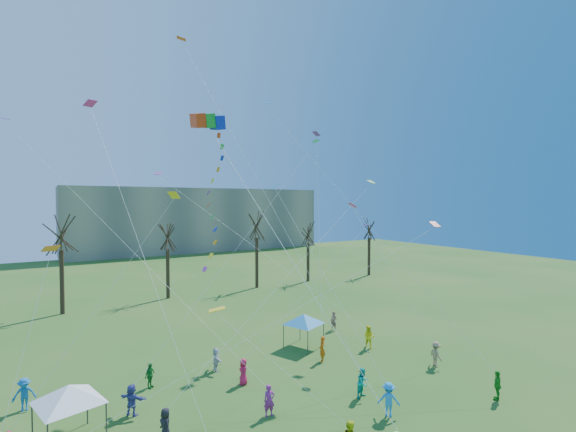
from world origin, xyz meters
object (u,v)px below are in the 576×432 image
distant_building (198,219)px  big_box_kite (219,202)px  canopy_tent_white (69,394)px  canopy_tent_blue (304,319)px

distant_building → big_box_kite: big_box_kite is taller
distant_building → canopy_tent_white: (-31.72, -73.61, -5.03)m
distant_building → canopy_tent_blue: 70.51m
canopy_tent_blue → big_box_kite: bearing=-144.1°
big_box_kite → canopy_tent_blue: big_box_kite is taller
canopy_tent_white → distant_building: bearing=66.7°
distant_building → big_box_kite: 80.22m
big_box_kite → canopy_tent_blue: bearing=35.9°
canopy_tent_blue → canopy_tent_white: bearing=-164.0°
distant_building → big_box_kite: size_ratio=3.57×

